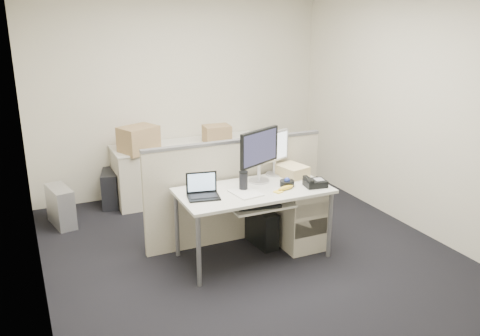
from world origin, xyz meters
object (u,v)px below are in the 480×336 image
desk (253,195)px  laptop (203,187)px  monitor_main (259,156)px  desk_phone (315,183)px

desk → laptop: size_ratio=5.07×
monitor_main → desk_phone: monitor_main is taller
desk_phone → desk: bearing=171.6°
desk → monitor_main: size_ratio=2.72×
monitor_main → laptop: 0.73m
desk → laptop: 0.56m
monitor_main → desk_phone: 0.63m
desk → desk_phone: 0.63m
desk → laptop: laptop is taller
monitor_main → desk_phone: (0.45, -0.36, -0.24)m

